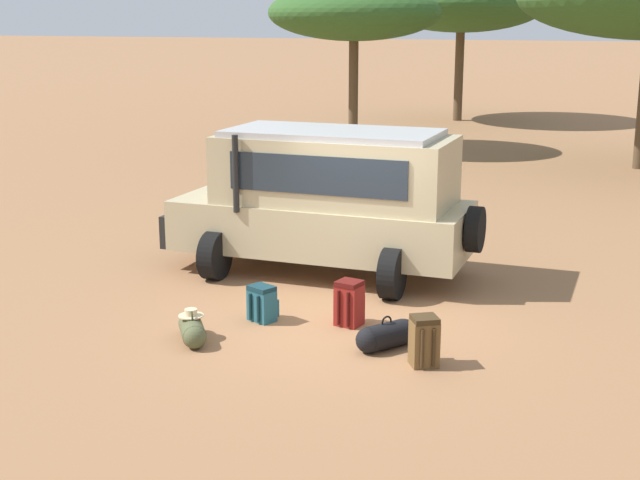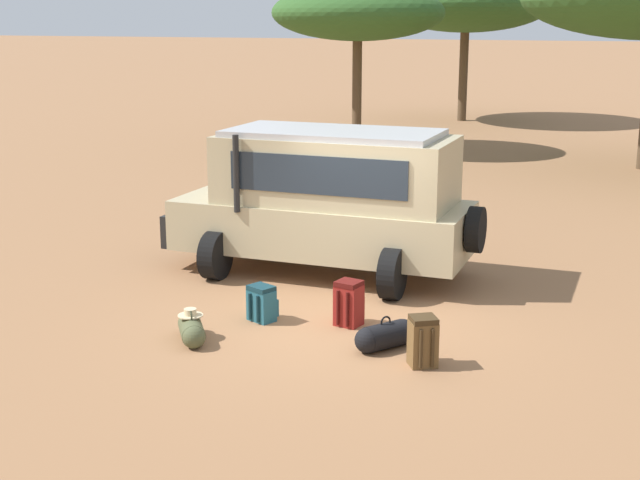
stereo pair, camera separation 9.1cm
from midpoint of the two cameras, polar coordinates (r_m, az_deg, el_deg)
The scene contains 9 objects.
ground_plane at distance 12.78m, azimuth 0.83°, elevation -5.22°, with size 320.00×320.00×0.00m, color #936642.
safari_vehicle at distance 14.82m, azimuth 0.31°, elevation 2.68°, with size 5.37×2.80×2.44m.
backpack_beside_front_wheel at distance 12.54m, azimuth 1.70°, elevation -4.08°, with size 0.39×0.45×0.65m.
backpack_cluster_center at distance 12.76m, azimuth -3.91°, elevation -4.09°, with size 0.44×0.44×0.52m.
backpack_near_rear_wheel at distance 11.20m, azimuth 6.43°, elevation -6.46°, with size 0.44×0.47×0.64m.
duffel_bag_low_black_case at distance 12.10m, azimuth -8.39°, elevation -5.67°, with size 0.65×0.79×0.42m.
duffel_bag_soft_canvas at distance 11.74m, azimuth 4.05°, elevation -6.13°, with size 0.67×0.82×0.45m.
acacia_tree_far_left at distance 29.03m, azimuth 2.10°, elevation 14.31°, with size 5.54×5.06×5.25m.
acacia_tree_left_mid at distance 37.95m, azimuth 8.98°, elevation 14.69°, with size 6.91×7.17×5.89m.
Camera 1 is at (4.20, -11.30, 4.23)m, focal length 50.00 mm.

